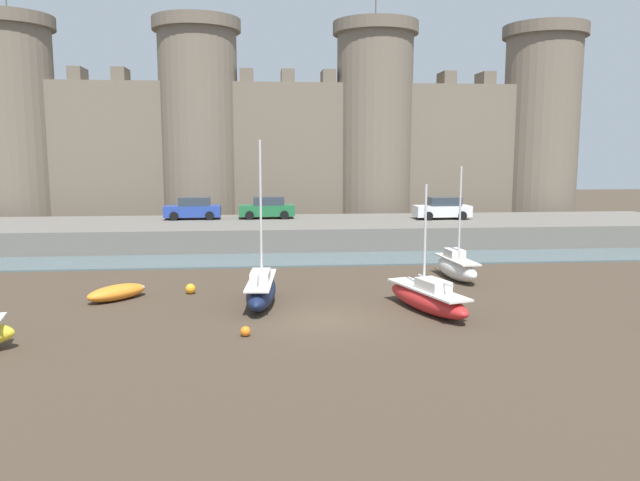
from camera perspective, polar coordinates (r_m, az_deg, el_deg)
ground_plane at (r=24.63m, az=0.25°, el=-7.27°), size 160.00×160.00×0.00m
water_channel at (r=37.79m, az=-1.75°, el=-1.76°), size 80.00×4.50×0.10m
quay_road at (r=44.84m, az=-2.33°, el=0.77°), size 57.28×10.00×1.59m
castle at (r=54.60m, az=-2.95°, el=9.60°), size 52.59×7.32×20.44m
sailboat_midflat_right at (r=26.12m, az=9.81°, el=-5.19°), size 2.88×5.56×5.23m
rowboat_foreground_left at (r=29.19m, az=-18.08°, el=-4.51°), size 2.79×2.82×0.68m
sailboat_foreground_centre at (r=32.95m, az=12.36°, el=-2.37°), size 1.58×4.36×5.81m
sailboat_foreground_right at (r=26.97m, az=-5.39°, el=-4.50°), size 1.64×5.46×7.03m
mooring_buoy_off_centre at (r=22.61m, az=-6.83°, el=-8.25°), size 0.37×0.37×0.37m
mooring_buoy_mid_mud at (r=29.57m, az=-11.75°, el=-4.34°), size 0.48×0.48×0.48m
car_quay_centre_west at (r=47.00m, az=11.15°, el=2.89°), size 4.14×1.96×1.62m
car_quay_west at (r=46.96m, az=-11.52°, el=2.87°), size 4.14×1.96×1.62m
car_quay_centre_east at (r=46.74m, az=-4.86°, el=2.98°), size 4.14×1.96×1.62m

